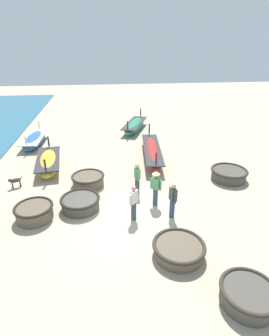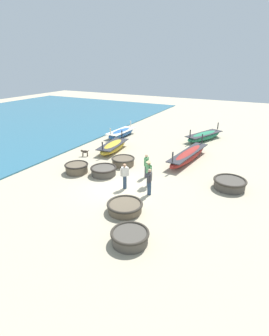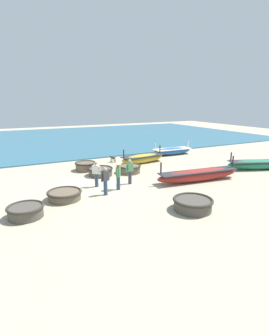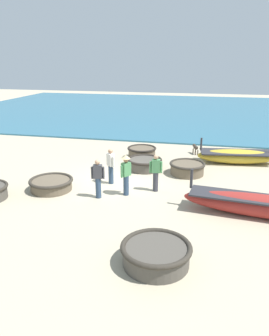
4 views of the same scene
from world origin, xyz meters
name	(u,v)px [view 4 (image 4 of 4)]	position (x,y,z in m)	size (l,w,h in m)	color
ground_plane	(117,181)	(0.00, 0.00, 0.00)	(80.00, 80.00, 0.00)	tan
sea	(211,112)	(-21.19, 4.00, 0.05)	(28.00, 52.00, 0.10)	#2D667F
coracle_far_right	(142,152)	(-3.69, 0.37, 0.34)	(1.58, 1.58, 0.63)	brown
coracle_tilted	(51,184)	(1.62, -2.40, 0.27)	(1.82, 1.82, 0.48)	brown
coracle_far_left	(156,254)	(5.82, 2.69, 0.32)	(1.91, 1.91, 0.59)	#4C473F
coracle_weathered	(144,163)	(-1.86, 0.87, 0.31)	(1.73, 1.73, 0.56)	#4C473F
coracle_front_right	(187,168)	(-1.59, 2.98, 0.31)	(1.68, 1.68, 0.58)	brown
long_boat_red_hull	(269,206)	(2.29, 6.04, 0.42)	(1.63, 5.96, 1.47)	maroon
long_boat_blue_hull	(236,156)	(-3.94, 5.38, 0.38)	(1.70, 4.16, 1.31)	gold
fisherman_standing_left	(156,172)	(0.78, 1.85, 0.84)	(0.26, 0.53, 1.57)	#383842
fisherman_crouching	(126,172)	(1.45, 0.77, 0.96)	(0.45, 0.38, 1.67)	#2D425B
fisherman_standing_right	(98,178)	(1.95, -0.23, 0.84)	(0.28, 0.52, 1.57)	#2D425B
fisherman_with_hat	(111,165)	(0.35, -0.19, 0.84)	(0.39, 0.42, 1.57)	#2D425B
dog	(195,148)	(-5.23, 3.19, 0.37)	(0.64, 0.40, 0.55)	#3D3328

